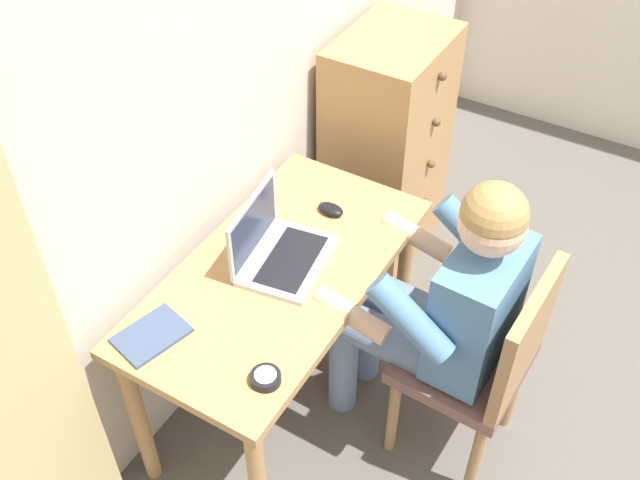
{
  "coord_description": "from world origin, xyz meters",
  "views": [
    {
      "loc": [
        -1.69,
        0.84,
        2.45
      ],
      "look_at": [
        -0.18,
        1.73,
        0.83
      ],
      "focal_mm": 40.99,
      "sensor_mm": 36.0,
      "label": 1
    }
  ],
  "objects_px": {
    "laptop": "(277,248)",
    "notebook_pad": "(151,335)",
    "desk_clock": "(266,378)",
    "computer_mouse": "(331,209)",
    "desk": "(280,293)",
    "dresser": "(387,149)",
    "chair": "(484,360)",
    "person_seated": "(440,301)"
  },
  "relations": [
    {
      "from": "laptop",
      "to": "computer_mouse",
      "type": "xyz_separation_m",
      "value": [
        0.3,
        -0.04,
        -0.04
      ]
    },
    {
      "from": "desk",
      "to": "person_seated",
      "type": "xyz_separation_m",
      "value": [
        0.18,
        -0.51,
        0.07
      ]
    },
    {
      "from": "person_seated",
      "to": "laptop",
      "type": "relative_size",
      "value": 3.25
    },
    {
      "from": "dresser",
      "to": "notebook_pad",
      "type": "distance_m",
      "value": 1.49
    },
    {
      "from": "chair",
      "to": "notebook_pad",
      "type": "height_order",
      "value": "chair"
    },
    {
      "from": "chair",
      "to": "person_seated",
      "type": "distance_m",
      "value": 0.26
    },
    {
      "from": "dresser",
      "to": "chair",
      "type": "relative_size",
      "value": 1.2
    },
    {
      "from": "desk",
      "to": "person_seated",
      "type": "height_order",
      "value": "person_seated"
    },
    {
      "from": "dresser",
      "to": "computer_mouse",
      "type": "xyz_separation_m",
      "value": [
        -0.7,
        -0.11,
        0.21
      ]
    },
    {
      "from": "desk",
      "to": "person_seated",
      "type": "relative_size",
      "value": 0.95
    },
    {
      "from": "chair",
      "to": "desk",
      "type": "bearing_deg",
      "value": 103.84
    },
    {
      "from": "computer_mouse",
      "to": "notebook_pad",
      "type": "relative_size",
      "value": 0.48
    },
    {
      "from": "chair",
      "to": "desk_clock",
      "type": "height_order",
      "value": "chair"
    },
    {
      "from": "laptop",
      "to": "desk",
      "type": "bearing_deg",
      "value": -140.28
    },
    {
      "from": "desk",
      "to": "laptop",
      "type": "distance_m",
      "value": 0.17
    },
    {
      "from": "desk",
      "to": "notebook_pad",
      "type": "distance_m",
      "value": 0.49
    },
    {
      "from": "laptop",
      "to": "chair",
      "type": "bearing_deg",
      "value": -79.62
    },
    {
      "from": "desk",
      "to": "dresser",
      "type": "height_order",
      "value": "dresser"
    },
    {
      "from": "desk",
      "to": "desk_clock",
      "type": "distance_m",
      "value": 0.47
    },
    {
      "from": "computer_mouse",
      "to": "notebook_pad",
      "type": "distance_m",
      "value": 0.8
    },
    {
      "from": "desk_clock",
      "to": "dresser",
      "type": "bearing_deg",
      "value": 12.59
    },
    {
      "from": "laptop",
      "to": "desk_clock",
      "type": "xyz_separation_m",
      "value": [
        -0.44,
        -0.25,
        -0.04
      ]
    },
    {
      "from": "desk",
      "to": "chair",
      "type": "xyz_separation_m",
      "value": [
        0.17,
        -0.69,
        -0.11
      ]
    },
    {
      "from": "desk",
      "to": "computer_mouse",
      "type": "distance_m",
      "value": 0.36
    },
    {
      "from": "notebook_pad",
      "to": "computer_mouse",
      "type": "bearing_deg",
      "value": 1.46
    },
    {
      "from": "desk_clock",
      "to": "notebook_pad",
      "type": "relative_size",
      "value": 0.43
    },
    {
      "from": "person_seated",
      "to": "laptop",
      "type": "xyz_separation_m",
      "value": [
        -0.14,
        0.54,
        0.09
      ]
    },
    {
      "from": "person_seated",
      "to": "notebook_pad",
      "type": "bearing_deg",
      "value": 131.92
    },
    {
      "from": "desk_clock",
      "to": "computer_mouse",
      "type": "bearing_deg",
      "value": 15.82
    },
    {
      "from": "person_seated",
      "to": "notebook_pad",
      "type": "height_order",
      "value": "person_seated"
    },
    {
      "from": "notebook_pad",
      "to": "desk_clock",
      "type": "bearing_deg",
      "value": -69.74
    },
    {
      "from": "desk",
      "to": "notebook_pad",
      "type": "xyz_separation_m",
      "value": [
        -0.44,
        0.18,
        0.12
      ]
    },
    {
      "from": "desk",
      "to": "chair",
      "type": "bearing_deg",
      "value": -76.16
    },
    {
      "from": "computer_mouse",
      "to": "notebook_pad",
      "type": "bearing_deg",
      "value": 170.8
    },
    {
      "from": "dresser",
      "to": "chair",
      "type": "height_order",
      "value": "dresser"
    },
    {
      "from": "laptop",
      "to": "notebook_pad",
      "type": "relative_size",
      "value": 1.78
    },
    {
      "from": "laptop",
      "to": "notebook_pad",
      "type": "distance_m",
      "value": 0.5
    },
    {
      "from": "dresser",
      "to": "laptop",
      "type": "bearing_deg",
      "value": -175.67
    },
    {
      "from": "dresser",
      "to": "desk_clock",
      "type": "xyz_separation_m",
      "value": [
        -1.44,
        -0.32,
        0.21
      ]
    },
    {
      "from": "laptop",
      "to": "desk_clock",
      "type": "height_order",
      "value": "laptop"
    },
    {
      "from": "person_seated",
      "to": "computer_mouse",
      "type": "bearing_deg",
      "value": 72.49
    },
    {
      "from": "notebook_pad",
      "to": "desk",
      "type": "bearing_deg",
      "value": -7.35
    }
  ]
}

